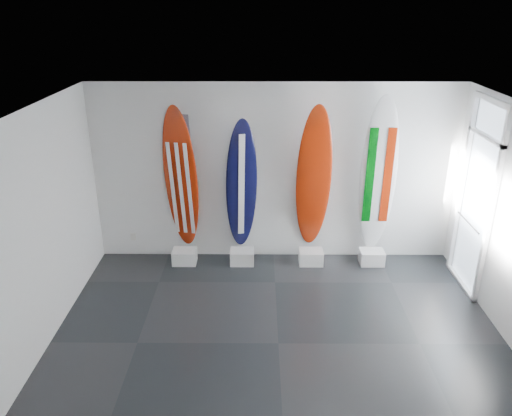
{
  "coord_description": "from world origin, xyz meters",
  "views": [
    {
      "loc": [
        -0.26,
        -5.41,
        4.15
      ],
      "look_at": [
        -0.3,
        1.4,
        1.34
      ],
      "focal_mm": 35.3,
      "sensor_mm": 36.0,
      "label": 1
    }
  ],
  "objects_px": {
    "surfboard_swiss": "(314,179)",
    "surfboard_italy": "(378,175)",
    "surfboard_navy": "(242,186)",
    "surfboard_usa": "(181,179)"
  },
  "relations": [
    {
      "from": "surfboard_usa",
      "to": "surfboard_italy",
      "type": "distance_m",
      "value": 3.19
    },
    {
      "from": "surfboard_navy",
      "to": "surfboard_swiss",
      "type": "distance_m",
      "value": 1.18
    },
    {
      "from": "surfboard_swiss",
      "to": "surfboard_italy",
      "type": "relative_size",
      "value": 0.97
    },
    {
      "from": "surfboard_usa",
      "to": "surfboard_navy",
      "type": "bearing_deg",
      "value": 12.42
    },
    {
      "from": "surfboard_swiss",
      "to": "surfboard_italy",
      "type": "distance_m",
      "value": 1.04
    },
    {
      "from": "surfboard_navy",
      "to": "surfboard_swiss",
      "type": "relative_size",
      "value": 0.9
    },
    {
      "from": "surfboard_navy",
      "to": "surfboard_swiss",
      "type": "xyz_separation_m",
      "value": [
        1.17,
        0.0,
        0.12
      ]
    },
    {
      "from": "surfboard_usa",
      "to": "surfboard_navy",
      "type": "height_order",
      "value": "surfboard_usa"
    },
    {
      "from": "surfboard_usa",
      "to": "surfboard_navy",
      "type": "relative_size",
      "value": 1.1
    },
    {
      "from": "surfboard_usa",
      "to": "surfboard_italy",
      "type": "xyz_separation_m",
      "value": [
        3.18,
        0.0,
        0.07
      ]
    }
  ]
}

